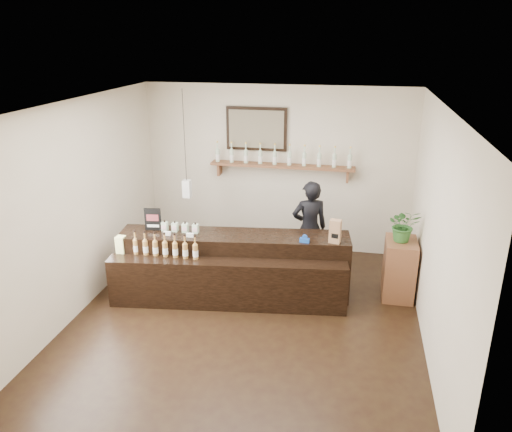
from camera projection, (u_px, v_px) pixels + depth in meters
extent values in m
plane|color=black|center=(246.00, 319.00, 6.62)|extent=(5.00, 5.00, 0.00)
plane|color=beige|center=(277.00, 169.00, 8.43)|extent=(4.50, 0.00, 4.50)
plane|color=beige|center=(174.00, 333.00, 3.83)|extent=(4.50, 0.00, 4.50)
plane|color=beige|center=(78.00, 209.00, 6.55)|extent=(0.00, 5.00, 5.00)
plane|color=beige|center=(436.00, 234.00, 5.72)|extent=(0.00, 5.00, 5.00)
plane|color=white|center=(244.00, 105.00, 5.65)|extent=(5.00, 5.00, 0.00)
cube|color=brown|center=(282.00, 166.00, 8.26)|extent=(2.40, 0.25, 0.04)
cube|color=brown|center=(220.00, 169.00, 8.53)|extent=(0.04, 0.20, 0.20)
cube|color=brown|center=(347.00, 176.00, 8.13)|extent=(0.04, 0.20, 0.20)
cube|color=black|center=(256.00, 129.00, 8.23)|extent=(1.02, 0.04, 0.72)
cube|color=#453D2C|center=(256.00, 129.00, 8.21)|extent=(0.92, 0.01, 0.62)
cube|color=white|center=(187.00, 189.00, 7.90)|extent=(0.12, 0.12, 0.28)
cylinder|color=black|center=(184.00, 136.00, 7.61)|extent=(0.01, 0.01, 1.41)
cylinder|color=beige|center=(218.00, 156.00, 8.42)|extent=(0.07, 0.07, 0.20)
cone|color=beige|center=(217.00, 148.00, 8.38)|extent=(0.07, 0.07, 0.05)
cylinder|color=beige|center=(217.00, 145.00, 8.36)|extent=(0.02, 0.02, 0.07)
cylinder|color=yellow|center=(217.00, 142.00, 8.34)|extent=(0.03, 0.03, 0.02)
cylinder|color=white|center=(218.00, 157.00, 8.43)|extent=(0.07, 0.07, 0.09)
cylinder|color=beige|center=(232.00, 156.00, 8.38)|extent=(0.07, 0.07, 0.20)
cone|color=beige|center=(232.00, 149.00, 8.33)|extent=(0.07, 0.07, 0.05)
cylinder|color=beige|center=(231.00, 145.00, 8.31)|extent=(0.02, 0.02, 0.07)
cylinder|color=yellow|center=(231.00, 142.00, 8.30)|extent=(0.03, 0.03, 0.02)
cylinder|color=white|center=(232.00, 157.00, 8.38)|extent=(0.07, 0.07, 0.09)
cylinder|color=beige|center=(246.00, 157.00, 8.33)|extent=(0.07, 0.07, 0.20)
cone|color=beige|center=(246.00, 149.00, 8.29)|extent=(0.07, 0.07, 0.05)
cylinder|color=beige|center=(246.00, 146.00, 8.27)|extent=(0.02, 0.02, 0.07)
cylinder|color=yellow|center=(246.00, 143.00, 8.25)|extent=(0.03, 0.03, 0.02)
cylinder|color=white|center=(246.00, 158.00, 8.34)|extent=(0.07, 0.07, 0.09)
cylinder|color=beige|center=(260.00, 158.00, 8.29)|extent=(0.07, 0.07, 0.20)
cone|color=beige|center=(260.00, 150.00, 8.24)|extent=(0.07, 0.07, 0.05)
cylinder|color=beige|center=(260.00, 146.00, 8.22)|extent=(0.02, 0.02, 0.07)
cylinder|color=yellow|center=(260.00, 144.00, 8.20)|extent=(0.03, 0.03, 0.02)
cylinder|color=white|center=(260.00, 159.00, 8.29)|extent=(0.07, 0.07, 0.09)
cylinder|color=beige|center=(275.00, 158.00, 8.24)|extent=(0.07, 0.07, 0.20)
cone|color=beige|center=(275.00, 151.00, 8.20)|extent=(0.07, 0.07, 0.05)
cylinder|color=beige|center=(275.00, 147.00, 8.18)|extent=(0.02, 0.02, 0.07)
cylinder|color=yellow|center=(275.00, 144.00, 8.16)|extent=(0.03, 0.03, 0.02)
cylinder|color=white|center=(275.00, 159.00, 8.25)|extent=(0.07, 0.07, 0.09)
cylinder|color=beige|center=(289.00, 159.00, 8.19)|extent=(0.07, 0.07, 0.20)
cone|color=beige|center=(290.00, 151.00, 8.15)|extent=(0.07, 0.07, 0.05)
cylinder|color=beige|center=(290.00, 148.00, 8.13)|extent=(0.02, 0.02, 0.07)
cylinder|color=yellow|center=(290.00, 145.00, 8.11)|extent=(0.03, 0.03, 0.02)
cylinder|color=white|center=(289.00, 160.00, 8.20)|extent=(0.07, 0.07, 0.09)
cylinder|color=beige|center=(304.00, 160.00, 8.15)|extent=(0.07, 0.07, 0.20)
cone|color=beige|center=(304.00, 152.00, 8.11)|extent=(0.07, 0.07, 0.05)
cylinder|color=beige|center=(305.00, 148.00, 8.08)|extent=(0.02, 0.02, 0.07)
cylinder|color=yellow|center=(305.00, 146.00, 8.07)|extent=(0.03, 0.03, 0.02)
cylinder|color=white|center=(304.00, 161.00, 8.16)|extent=(0.07, 0.07, 0.09)
cylinder|color=beige|center=(319.00, 160.00, 8.10)|extent=(0.07, 0.07, 0.20)
cone|color=beige|center=(320.00, 153.00, 8.06)|extent=(0.07, 0.07, 0.05)
cylinder|color=beige|center=(320.00, 149.00, 8.04)|extent=(0.02, 0.02, 0.07)
cylinder|color=yellow|center=(320.00, 146.00, 8.02)|extent=(0.03, 0.03, 0.02)
cylinder|color=white|center=(319.00, 162.00, 8.11)|extent=(0.07, 0.07, 0.09)
cylinder|color=beige|center=(334.00, 161.00, 8.06)|extent=(0.07, 0.07, 0.20)
cone|color=beige|center=(335.00, 153.00, 8.01)|extent=(0.07, 0.07, 0.05)
cylinder|color=beige|center=(335.00, 150.00, 7.99)|extent=(0.02, 0.02, 0.07)
cylinder|color=yellow|center=(335.00, 147.00, 7.98)|extent=(0.03, 0.03, 0.02)
cylinder|color=white|center=(334.00, 162.00, 8.07)|extent=(0.07, 0.07, 0.09)
cylinder|color=beige|center=(350.00, 162.00, 8.01)|extent=(0.07, 0.07, 0.20)
cone|color=beige|center=(350.00, 154.00, 7.97)|extent=(0.07, 0.07, 0.05)
cylinder|color=beige|center=(350.00, 150.00, 7.95)|extent=(0.02, 0.02, 0.07)
cylinder|color=yellow|center=(351.00, 147.00, 7.93)|extent=(0.03, 0.03, 0.02)
cylinder|color=white|center=(350.00, 163.00, 8.02)|extent=(0.07, 0.07, 0.09)
cube|color=black|center=(234.00, 264.00, 7.16)|extent=(3.30, 0.97, 0.91)
cube|color=black|center=(227.00, 284.00, 6.81)|extent=(3.26, 0.68, 0.69)
cube|color=white|center=(167.00, 233.00, 6.97)|extent=(0.10, 0.04, 0.05)
cube|color=white|center=(190.00, 235.00, 6.91)|extent=(0.10, 0.04, 0.05)
cube|color=#F3F998|center=(121.00, 248.00, 6.95)|extent=(0.12, 0.12, 0.12)
cube|color=#F3F998|center=(121.00, 240.00, 6.90)|extent=(0.12, 0.12, 0.12)
cube|color=beige|center=(165.00, 226.00, 7.13)|extent=(0.08, 0.08, 0.13)
cube|color=#F1BBC6|center=(164.00, 227.00, 7.09)|extent=(0.07, 0.00, 0.06)
cylinder|color=black|center=(164.00, 221.00, 7.10)|extent=(0.02, 0.02, 0.03)
cube|color=beige|center=(175.00, 227.00, 7.10)|extent=(0.08, 0.08, 0.13)
cube|color=#F1BBC6|center=(174.00, 228.00, 7.06)|extent=(0.07, 0.00, 0.06)
cylinder|color=black|center=(175.00, 222.00, 7.07)|extent=(0.02, 0.02, 0.03)
cube|color=beige|center=(185.00, 228.00, 7.07)|extent=(0.08, 0.08, 0.13)
cube|color=#F1BBC6|center=(184.00, 229.00, 7.03)|extent=(0.07, 0.00, 0.06)
cylinder|color=black|center=(185.00, 223.00, 7.04)|extent=(0.02, 0.02, 0.03)
cube|color=beige|center=(196.00, 229.00, 7.04)|extent=(0.08, 0.08, 0.13)
cube|color=#F1BBC6|center=(195.00, 230.00, 7.00)|extent=(0.07, 0.00, 0.06)
cylinder|color=black|center=(195.00, 224.00, 7.01)|extent=(0.02, 0.02, 0.03)
cylinder|color=olive|center=(136.00, 247.00, 6.89)|extent=(0.07, 0.07, 0.20)
cone|color=olive|center=(135.00, 238.00, 6.85)|extent=(0.07, 0.07, 0.05)
cylinder|color=olive|center=(135.00, 234.00, 6.83)|extent=(0.02, 0.02, 0.07)
cylinder|color=black|center=(134.00, 231.00, 6.81)|extent=(0.03, 0.03, 0.02)
cylinder|color=white|center=(136.00, 248.00, 6.90)|extent=(0.07, 0.07, 0.09)
cylinder|color=olive|center=(146.00, 248.00, 6.86)|extent=(0.07, 0.07, 0.20)
cone|color=olive|center=(145.00, 239.00, 6.82)|extent=(0.07, 0.07, 0.05)
cylinder|color=olive|center=(145.00, 235.00, 6.80)|extent=(0.02, 0.02, 0.07)
cylinder|color=black|center=(144.00, 232.00, 6.78)|extent=(0.03, 0.03, 0.02)
cylinder|color=white|center=(146.00, 249.00, 6.87)|extent=(0.07, 0.07, 0.09)
cylinder|color=olive|center=(155.00, 249.00, 6.84)|extent=(0.07, 0.07, 0.20)
cone|color=olive|center=(155.00, 240.00, 6.79)|extent=(0.07, 0.07, 0.05)
cylinder|color=olive|center=(154.00, 236.00, 6.77)|extent=(0.02, 0.02, 0.07)
cylinder|color=black|center=(154.00, 233.00, 6.76)|extent=(0.03, 0.03, 0.02)
cylinder|color=white|center=(156.00, 250.00, 6.84)|extent=(0.07, 0.07, 0.09)
cylinder|color=olive|center=(165.00, 249.00, 6.81)|extent=(0.07, 0.07, 0.20)
cone|color=olive|center=(165.00, 241.00, 6.77)|extent=(0.07, 0.07, 0.05)
cylinder|color=olive|center=(164.00, 237.00, 6.75)|extent=(0.02, 0.02, 0.07)
cylinder|color=black|center=(164.00, 234.00, 6.73)|extent=(0.03, 0.03, 0.02)
cylinder|color=white|center=(165.00, 251.00, 6.82)|extent=(0.07, 0.07, 0.09)
cylinder|color=olive|center=(175.00, 250.00, 6.78)|extent=(0.07, 0.07, 0.20)
cone|color=olive|center=(175.00, 242.00, 6.74)|extent=(0.07, 0.07, 0.05)
cylinder|color=olive|center=(175.00, 238.00, 6.72)|extent=(0.02, 0.02, 0.07)
cylinder|color=black|center=(174.00, 234.00, 6.70)|extent=(0.03, 0.03, 0.02)
cylinder|color=white|center=(175.00, 252.00, 6.79)|extent=(0.07, 0.07, 0.09)
cylinder|color=olive|center=(185.00, 251.00, 6.76)|extent=(0.07, 0.07, 0.20)
cone|color=olive|center=(185.00, 242.00, 6.71)|extent=(0.07, 0.07, 0.05)
cylinder|color=olive|center=(185.00, 238.00, 6.69)|extent=(0.02, 0.02, 0.07)
cylinder|color=black|center=(184.00, 235.00, 6.68)|extent=(0.03, 0.03, 0.02)
cylinder|color=white|center=(185.00, 252.00, 6.76)|extent=(0.07, 0.07, 0.09)
cylinder|color=olive|center=(195.00, 252.00, 6.73)|extent=(0.07, 0.07, 0.20)
cone|color=olive|center=(195.00, 243.00, 6.69)|extent=(0.07, 0.07, 0.05)
cylinder|color=olive|center=(195.00, 239.00, 6.67)|extent=(0.02, 0.02, 0.07)
cylinder|color=black|center=(195.00, 236.00, 6.65)|extent=(0.03, 0.03, 0.02)
cylinder|color=white|center=(196.00, 253.00, 6.74)|extent=(0.07, 0.07, 0.09)
cube|color=black|center=(153.00, 219.00, 7.10)|extent=(0.24, 0.05, 0.33)
cube|color=maroon|center=(152.00, 218.00, 7.08)|extent=(0.17, 0.03, 0.10)
cube|color=white|center=(153.00, 226.00, 7.12)|extent=(0.17, 0.03, 0.04)
cube|color=#9E734C|center=(335.00, 231.00, 6.68)|extent=(0.16, 0.13, 0.32)
cube|color=black|center=(335.00, 236.00, 6.65)|extent=(0.09, 0.02, 0.06)
cube|color=#1747A4|center=(305.00, 240.00, 6.73)|extent=(0.13, 0.06, 0.06)
cylinder|color=#1747A4|center=(305.00, 237.00, 6.72)|extent=(0.07, 0.04, 0.07)
cube|color=brown|center=(399.00, 269.00, 7.07)|extent=(0.43, 0.59, 0.86)
imported|color=#2E6428|center=(404.00, 225.00, 6.84)|extent=(0.46, 0.41, 0.48)
imported|color=black|center=(310.00, 222.00, 7.63)|extent=(0.72, 0.59, 1.70)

